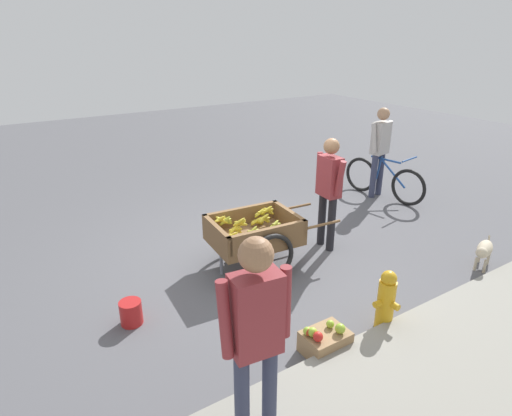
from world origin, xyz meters
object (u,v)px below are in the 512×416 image
Objects in this scene: cyclist_person at (380,144)px; plastic_bucket at (131,313)px; vendor_person at (329,185)px; dog at (484,250)px; apple_crate at (325,341)px; bicycle at (384,180)px; fruit_cart at (254,235)px; bystander_person at (256,329)px; fire_hydrant at (386,300)px.

plastic_bucket is at bearing 14.97° from cyclist_person.
plastic_bucket is (2.89, 0.26, -0.81)m from vendor_person.
dog is (0.86, 2.66, -0.71)m from cyclist_person.
cyclist_person is 3.72× the size of apple_crate.
cyclist_person is at bearing -80.22° from bicycle.
fruit_cart is 2.73m from bystander_person.
plastic_bucket is (4.20, -1.31, -0.14)m from dog.
bystander_person reaches higher than vendor_person.
bicycle is 5.23m from plastic_bucket.
fruit_cart is 2.97m from dog.
fire_hydrant is (0.70, 1.73, -0.61)m from vendor_person.
bicycle is 2.46× the size of fire_hydrant.
fruit_cart is at bearing -100.08° from apple_crate.
apple_crate is at bearing 135.05° from plastic_bucket.
cyclist_person reaches higher than fire_hydrant.
dog is 2.01m from fire_hydrant.
cyclist_person is 0.96× the size of bystander_person.
vendor_person is 2.49× the size of dog.
bicycle is 3.94m from fire_hydrant.
plastic_bucket is at bearing -33.88° from fire_hydrant.
bicycle is 0.96× the size of bystander_person.
cyclist_person reaches higher than plastic_bucket.
cyclist_person is at bearing -165.03° from plastic_bucket.
cyclist_person is at bearing -142.55° from apple_crate.
bystander_person is (1.85, 0.44, 0.70)m from fire_hydrant.
cyclist_person is 5.31m from plastic_bucket.
dog reaches higher than plastic_bucket.
fruit_cart reaches higher than apple_crate.
dog is at bearing 70.49° from bicycle.
fire_hydrant is (2.90, 2.68, -0.02)m from bicycle.
dog is at bearing 162.72° from plastic_bucket.
fruit_cart is at bearing -76.28° from fire_hydrant.
fruit_cart is 3.45m from bicycle.
bicycle is 2.60× the size of dog.
fruit_cart reaches higher than fire_hydrant.
cyclist_person is 2.44× the size of fire_hydrant.
dog is 4.40m from plastic_bucket.
vendor_person is 1.96m from fire_hydrant.
plastic_bucket is at bearing 11.41° from fruit_cart.
bystander_person is (-0.35, 1.91, 0.90)m from plastic_bucket.
apple_crate is (3.66, 2.63, -0.22)m from bicycle.
cyclist_person is 4.65m from apple_crate.
bicycle is 4.51m from apple_crate.
vendor_person is at bearing 26.82° from cyclist_person.
apple_crate is at bearing 2.52° from dog.
bicycle is 6.25× the size of plastic_bucket.
vendor_person is at bearing 23.33° from bicycle.
fire_hydrant is at bearing 44.55° from cyclist_person.
fire_hydrant is at bearing -166.67° from bystander_person.
fruit_cart is 1.04× the size of cyclist_person.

